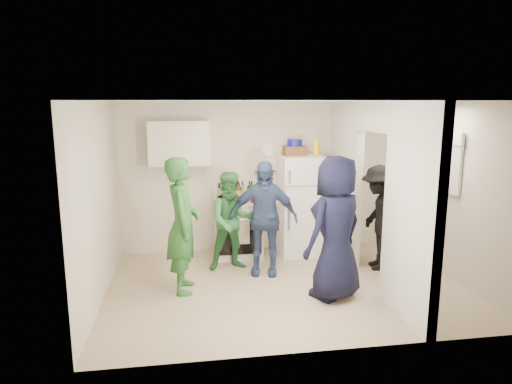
# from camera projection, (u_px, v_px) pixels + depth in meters

# --- Properties ---
(floor) EXTENTS (4.80, 4.80, 0.00)m
(floor) POSITION_uv_depth(u_px,v_px,m) (285.00, 286.00, 6.28)
(floor) COLOR tan
(floor) RESTS_ON ground
(wall_back) EXTENTS (4.80, 0.00, 4.80)m
(wall_back) POSITION_uv_depth(u_px,v_px,m) (264.00, 177.00, 7.68)
(wall_back) COLOR silver
(wall_back) RESTS_ON floor
(wall_front) EXTENTS (4.80, 0.00, 4.80)m
(wall_front) POSITION_uv_depth(u_px,v_px,m) (325.00, 233.00, 4.39)
(wall_front) COLOR silver
(wall_front) RESTS_ON floor
(wall_left) EXTENTS (0.00, 3.40, 3.40)m
(wall_left) POSITION_uv_depth(u_px,v_px,m) (98.00, 203.00, 5.68)
(wall_left) COLOR silver
(wall_left) RESTS_ON floor
(wall_right) EXTENTS (0.00, 3.40, 3.40)m
(wall_right) POSITION_uv_depth(u_px,v_px,m) (453.00, 192.00, 6.40)
(wall_right) COLOR silver
(wall_right) RESTS_ON floor
(ceiling) EXTENTS (4.80, 4.80, 0.00)m
(ceiling) POSITION_uv_depth(u_px,v_px,m) (288.00, 101.00, 5.79)
(ceiling) COLOR white
(ceiling) RESTS_ON wall_back
(partition_pier_back) EXTENTS (0.12, 1.20, 2.50)m
(partition_pier_back) POSITION_uv_depth(u_px,v_px,m) (345.00, 181.00, 7.28)
(partition_pier_back) COLOR silver
(partition_pier_back) RESTS_ON floor
(partition_pier_front) EXTENTS (0.12, 1.20, 2.50)m
(partition_pier_front) POSITION_uv_depth(u_px,v_px,m) (411.00, 213.00, 5.15)
(partition_pier_front) COLOR silver
(partition_pier_front) RESTS_ON floor
(partition_header) EXTENTS (0.12, 1.00, 0.40)m
(partition_header) POSITION_uv_depth(u_px,v_px,m) (376.00, 116.00, 6.01)
(partition_header) COLOR silver
(partition_header) RESTS_ON partition_pier_back
(stove) EXTENTS (0.77, 0.65, 0.92)m
(stove) POSITION_uv_depth(u_px,v_px,m) (238.00, 228.00, 7.44)
(stove) COLOR white
(stove) RESTS_ON floor
(upper_cabinet) EXTENTS (0.95, 0.34, 0.70)m
(upper_cabinet) POSITION_uv_depth(u_px,v_px,m) (179.00, 143.00, 7.18)
(upper_cabinet) COLOR silver
(upper_cabinet) RESTS_ON wall_back
(fridge) EXTENTS (0.67, 0.66, 1.64)m
(fridge) POSITION_uv_depth(u_px,v_px,m) (300.00, 205.00, 7.50)
(fridge) COLOR white
(fridge) RESTS_ON floor
(wicker_basket) EXTENTS (0.35, 0.25, 0.15)m
(wicker_basket) POSITION_uv_depth(u_px,v_px,m) (294.00, 151.00, 7.36)
(wicker_basket) COLOR brown
(wicker_basket) RESTS_ON fridge
(blue_bowl) EXTENTS (0.24, 0.24, 0.11)m
(blue_bowl) POSITION_uv_depth(u_px,v_px,m) (295.00, 143.00, 7.34)
(blue_bowl) COLOR navy
(blue_bowl) RESTS_ON wicker_basket
(yellow_cup_stack_top) EXTENTS (0.09, 0.09, 0.25)m
(yellow_cup_stack_top) POSITION_uv_depth(u_px,v_px,m) (316.00, 148.00, 7.25)
(yellow_cup_stack_top) COLOR yellow
(yellow_cup_stack_top) RESTS_ON fridge
(wall_clock) EXTENTS (0.22, 0.02, 0.22)m
(wall_clock) POSITION_uv_depth(u_px,v_px,m) (268.00, 150.00, 7.59)
(wall_clock) COLOR white
(wall_clock) RESTS_ON wall_back
(spice_shelf) EXTENTS (0.35, 0.08, 0.03)m
(spice_shelf) POSITION_uv_depth(u_px,v_px,m) (265.00, 171.00, 7.62)
(spice_shelf) COLOR olive
(spice_shelf) RESTS_ON wall_back
(nook_window) EXTENTS (0.03, 0.70, 0.80)m
(nook_window) POSITION_uv_depth(u_px,v_px,m) (446.00, 162.00, 6.51)
(nook_window) COLOR black
(nook_window) RESTS_ON wall_right
(nook_window_frame) EXTENTS (0.04, 0.76, 0.86)m
(nook_window_frame) POSITION_uv_depth(u_px,v_px,m) (445.00, 162.00, 6.51)
(nook_window_frame) COLOR white
(nook_window_frame) RESTS_ON wall_right
(nook_valance) EXTENTS (0.04, 0.82, 0.18)m
(nook_valance) POSITION_uv_depth(u_px,v_px,m) (446.00, 137.00, 6.44)
(nook_valance) COLOR white
(nook_valance) RESTS_ON wall_right
(yellow_cup_stack_stove) EXTENTS (0.09, 0.09, 0.25)m
(yellow_cup_stack_stove) POSITION_uv_depth(u_px,v_px,m) (232.00, 196.00, 7.10)
(yellow_cup_stack_stove) COLOR yellow
(yellow_cup_stack_stove) RESTS_ON stove
(red_cup) EXTENTS (0.09, 0.09, 0.12)m
(red_cup) POSITION_uv_depth(u_px,v_px,m) (253.00, 199.00, 7.18)
(red_cup) COLOR red
(red_cup) RESTS_ON stove
(person_green_left) EXTENTS (0.46, 0.67, 1.80)m
(person_green_left) POSITION_uv_depth(u_px,v_px,m) (183.00, 225.00, 5.97)
(person_green_left) COLOR #326E2C
(person_green_left) RESTS_ON floor
(person_green_center) EXTENTS (0.78, 0.63, 1.49)m
(person_green_center) POSITION_uv_depth(u_px,v_px,m) (232.00, 221.00, 6.80)
(person_green_center) COLOR #34763F
(person_green_center) RESTS_ON floor
(person_denim) EXTENTS (1.05, 0.65, 1.68)m
(person_denim) POSITION_uv_depth(u_px,v_px,m) (264.00, 218.00, 6.59)
(person_denim) COLOR #334A6F
(person_denim) RESTS_ON floor
(person_navy) EXTENTS (1.07, 0.97, 1.84)m
(person_navy) POSITION_uv_depth(u_px,v_px,m) (336.00, 228.00, 5.76)
(person_navy) COLOR black
(person_navy) RESTS_ON floor
(person_nook) EXTENTS (0.74, 1.10, 1.58)m
(person_nook) POSITION_uv_depth(u_px,v_px,m) (378.00, 217.00, 6.82)
(person_nook) COLOR black
(person_nook) RESTS_ON floor
(bottle_a) EXTENTS (0.08, 0.08, 0.28)m
(bottle_a) POSITION_uv_depth(u_px,v_px,m) (220.00, 191.00, 7.40)
(bottle_a) COLOR maroon
(bottle_a) RESTS_ON stove
(bottle_b) EXTENTS (0.07, 0.07, 0.27)m
(bottle_b) POSITION_uv_depth(u_px,v_px,m) (227.00, 194.00, 7.23)
(bottle_b) COLOR #1E4E1A
(bottle_b) RESTS_ON stove
(bottle_c) EXTENTS (0.07, 0.07, 0.29)m
(bottle_c) POSITION_uv_depth(u_px,v_px,m) (232.00, 190.00, 7.47)
(bottle_c) COLOR #9FA6AC
(bottle_c) RESTS_ON stove
(bottle_d) EXTENTS (0.06, 0.06, 0.33)m
(bottle_d) POSITION_uv_depth(u_px,v_px,m) (238.00, 191.00, 7.29)
(bottle_d) COLOR brown
(bottle_d) RESTS_ON stove
(bottle_e) EXTENTS (0.06, 0.06, 0.29)m
(bottle_e) POSITION_uv_depth(u_px,v_px,m) (243.00, 190.00, 7.50)
(bottle_e) COLOR #A9ACBB
(bottle_e) RESTS_ON stove
(bottle_f) EXTENTS (0.07, 0.07, 0.31)m
(bottle_f) POSITION_uv_depth(u_px,v_px,m) (250.00, 191.00, 7.37)
(bottle_f) COLOR #173B15
(bottle_f) RESTS_ON stove
(bottle_g) EXTENTS (0.08, 0.08, 0.29)m
(bottle_g) POSITION_uv_depth(u_px,v_px,m) (252.00, 190.00, 7.50)
(bottle_g) COLOR #A18C35
(bottle_g) RESTS_ON stove
(bottle_h) EXTENTS (0.06, 0.06, 0.32)m
(bottle_h) POSITION_uv_depth(u_px,v_px,m) (219.00, 193.00, 7.15)
(bottle_h) COLOR #92949C
(bottle_h) RESTS_ON stove
(bottle_i) EXTENTS (0.08, 0.08, 0.27)m
(bottle_i) POSITION_uv_depth(u_px,v_px,m) (239.00, 191.00, 7.41)
(bottle_i) COLOR #5E2D10
(bottle_i) RESTS_ON stove
(bottle_j) EXTENTS (0.08, 0.08, 0.30)m
(bottle_j) POSITION_uv_depth(u_px,v_px,m) (257.00, 192.00, 7.29)
(bottle_j) COLOR #256D34
(bottle_j) RESTS_ON stove
(bottle_k) EXTENTS (0.07, 0.07, 0.24)m
(bottle_k) POSITION_uv_depth(u_px,v_px,m) (225.00, 193.00, 7.32)
(bottle_k) COLOR brown
(bottle_k) RESTS_ON stove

